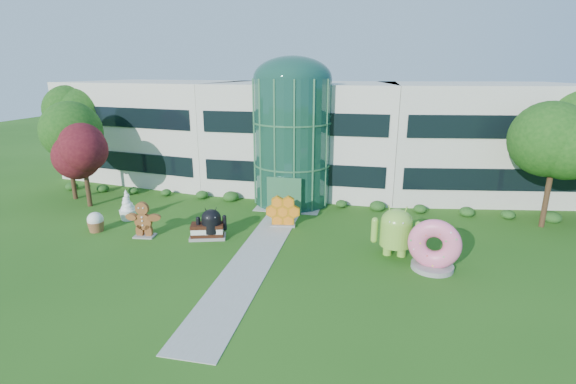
% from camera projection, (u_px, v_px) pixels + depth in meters
% --- Properties ---
extents(ground, '(140.00, 140.00, 0.00)m').
position_uv_depth(ground, '(249.00, 266.00, 23.03)').
color(ground, '#215114').
rests_on(ground, ground).
extents(building, '(46.00, 15.00, 9.30)m').
position_uv_depth(building, '(305.00, 134.00, 38.60)').
color(building, beige).
rests_on(building, ground).
extents(atrium, '(6.00, 6.00, 9.80)m').
position_uv_depth(atrium, '(292.00, 142.00, 32.90)').
color(atrium, '#194738').
rests_on(atrium, ground).
extents(walkway, '(2.40, 20.00, 0.04)m').
position_uv_depth(walkway, '(259.00, 251.00, 24.90)').
color(walkway, '#9E9E93').
rests_on(walkway, ground).
extents(tree_red, '(4.00, 4.00, 6.00)m').
position_uv_depth(tree_red, '(85.00, 169.00, 32.31)').
color(tree_red, '#3F0C14').
rests_on(tree_red, ground).
extents(trees_backdrop, '(52.00, 8.00, 8.40)m').
position_uv_depth(trees_backdrop, '(295.00, 149.00, 34.04)').
color(trees_backdrop, '#154411').
rests_on(trees_backdrop, ground).
extents(android_green, '(3.07, 2.17, 3.32)m').
position_uv_depth(android_green, '(396.00, 229.00, 23.92)').
color(android_green, '#7EB83B').
rests_on(android_green, ground).
extents(android_black, '(2.36, 2.01, 2.27)m').
position_uv_depth(android_black, '(211.00, 221.00, 26.55)').
color(android_black, black).
rests_on(android_black, ground).
extents(donut, '(3.00, 1.82, 2.92)m').
position_uv_depth(donut, '(434.00, 244.00, 22.32)').
color(donut, '#F55D86').
rests_on(donut, ground).
extents(gingerbread, '(2.67, 1.25, 2.39)m').
position_uv_depth(gingerbread, '(143.00, 219.00, 26.75)').
color(gingerbread, brown).
rests_on(gingerbread, ground).
extents(ice_cream_sandwich, '(2.48, 1.72, 1.01)m').
position_uv_depth(ice_cream_sandwich, '(208.00, 231.00, 26.67)').
color(ice_cream_sandwich, black).
rests_on(ice_cream_sandwich, ground).
extents(honeycomb, '(2.59, 1.26, 1.95)m').
position_uv_depth(honeycomb, '(283.00, 212.00, 28.69)').
color(honeycomb, orange).
rests_on(honeycomb, ground).
extents(froyo, '(1.64, 1.64, 2.21)m').
position_uv_depth(froyo, '(127.00, 205.00, 29.91)').
color(froyo, white).
rests_on(froyo, ground).
extents(cupcake, '(1.24, 1.24, 1.34)m').
position_uv_depth(cupcake, '(96.00, 222.00, 27.81)').
color(cupcake, white).
rests_on(cupcake, ground).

